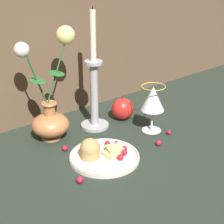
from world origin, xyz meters
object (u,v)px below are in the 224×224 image
(plate_with_pastries, at_px, (101,154))
(apple_beside_vase, at_px, (123,109))
(vase, at_px, (51,108))
(candlestick, at_px, (94,91))
(wine_glass, at_px, (153,100))

(plate_with_pastries, height_order, apple_beside_vase, apple_beside_vase)
(vase, bearing_deg, candlestick, -8.81)
(wine_glass, relative_size, apple_beside_vase, 1.74)
(vase, height_order, plate_with_pastries, vase)
(wine_glass, relative_size, candlestick, 0.39)
(wine_glass, xyz_separation_m, candlestick, (-0.13, 0.14, 0.02))
(candlestick, height_order, apple_beside_vase, candlestick)
(plate_with_pastries, relative_size, apple_beside_vase, 2.25)
(vase, bearing_deg, apple_beside_vase, -7.64)
(candlestick, distance_m, apple_beside_vase, 0.14)
(vase, bearing_deg, plate_with_pastries, -80.39)
(wine_glass, xyz_separation_m, apple_beside_vase, (-0.01, 0.13, -0.07))
(plate_with_pastries, bearing_deg, apple_beside_vase, 36.68)
(candlestick, xyz_separation_m, apple_beside_vase, (0.11, -0.01, -0.09))
(candlestick, bearing_deg, wine_glass, -48.40)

